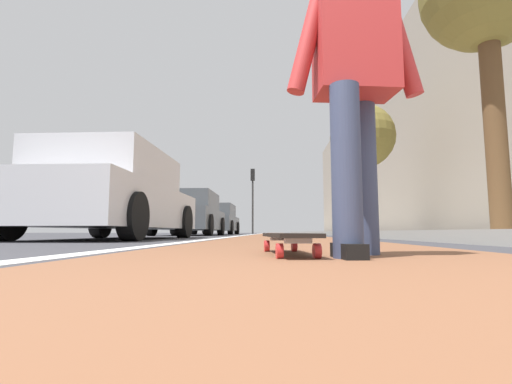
% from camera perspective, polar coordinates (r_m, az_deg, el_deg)
% --- Properties ---
extents(ground_plane, '(80.00, 80.00, 0.00)m').
position_cam_1_polar(ground_plane, '(10.48, 3.94, -6.87)').
color(ground_plane, '#38383D').
extents(bike_lane_paint, '(56.00, 2.20, 0.00)m').
position_cam_1_polar(bike_lane_paint, '(24.48, 3.33, -6.49)').
color(bike_lane_paint, brown).
rests_on(bike_lane_paint, ground).
extents(lane_stripe_white, '(52.00, 0.16, 0.01)m').
position_cam_1_polar(lane_stripe_white, '(20.51, -0.10, -6.55)').
color(lane_stripe_white, silver).
rests_on(lane_stripe_white, ground).
extents(sidewalk_curb, '(52.00, 3.20, 0.15)m').
position_cam_1_polar(sidewalk_curb, '(18.81, 13.65, -6.19)').
color(sidewalk_curb, '#9E9B93').
rests_on(sidewalk_curb, ground).
extents(building_facade, '(40.00, 1.20, 9.39)m').
position_cam_1_polar(building_facade, '(23.79, 18.21, 5.17)').
color(building_facade, gray).
rests_on(building_facade, ground).
extents(skateboard, '(0.86, 0.30, 0.11)m').
position_cam_1_polar(skateboard, '(1.99, 4.97, -7.00)').
color(skateboard, red).
rests_on(skateboard, ground).
extents(skater_person, '(0.48, 0.72, 1.64)m').
position_cam_1_polar(skater_person, '(2.06, 15.02, 17.36)').
color(skater_person, '#384260').
rests_on(skater_person, ground).
extents(parked_car_near, '(4.37, 2.00, 1.49)m').
position_cam_1_polar(parked_car_near, '(6.74, -21.27, -0.70)').
color(parked_car_near, silver).
rests_on(parked_car_near, ground).
extents(parked_car_mid, '(4.53, 2.06, 1.50)m').
position_cam_1_polar(parked_car_mid, '(13.05, -10.24, -3.46)').
color(parked_car_mid, '#4C5156').
rests_on(parked_car_mid, ground).
extents(parked_car_far, '(4.34, 1.96, 1.49)m').
position_cam_1_polar(parked_car_far, '(18.58, -6.09, -4.34)').
color(parked_car_far, '#4C5156').
rests_on(parked_car_far, ground).
extents(traffic_light, '(0.33, 0.28, 4.39)m').
position_cam_1_polar(traffic_light, '(24.90, -0.52, 0.49)').
color(traffic_light, '#2D2D2D').
rests_on(traffic_light, ground).
extents(street_tree_mid, '(2.25, 2.25, 4.58)m').
position_cam_1_polar(street_tree_mid, '(13.51, 16.18, 8.09)').
color(street_tree_mid, brown).
rests_on(street_tree_mid, ground).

